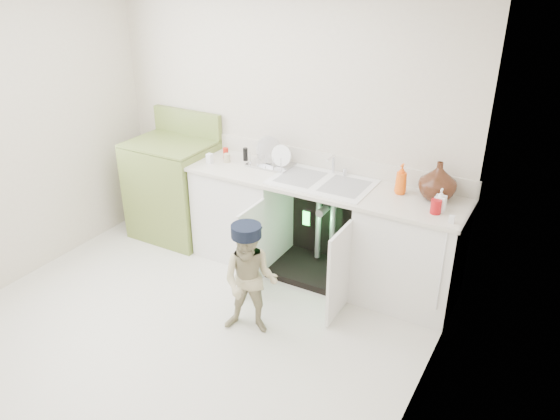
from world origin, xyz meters
name	(u,v)px	position (x,y,z in m)	size (l,w,h in m)	color
ground	(189,326)	(0.00, 0.00, 0.00)	(3.50, 3.50, 0.00)	beige
room_shell	(176,179)	(0.00, 0.00, 1.25)	(6.00, 5.50, 1.26)	beige
counter_run	(324,228)	(0.57, 1.21, 0.47)	(2.44, 1.02, 1.21)	white
avocado_stove	(174,188)	(-1.07, 1.18, 0.51)	(0.80, 0.65, 1.24)	olive
repair_worker	(250,280)	(0.45, 0.21, 0.46)	(0.51, 0.88, 0.90)	tan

